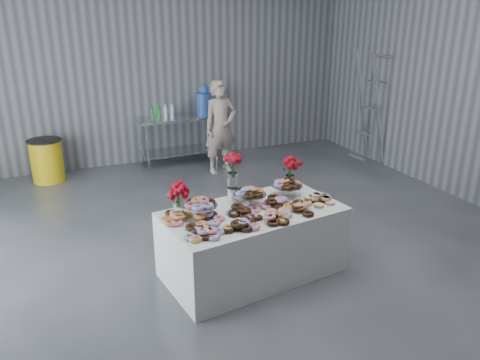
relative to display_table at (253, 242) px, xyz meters
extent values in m
plane|color=#35373C|center=(-0.14, -0.04, -0.38)|extent=(9.00, 9.00, 0.00)
cube|color=gray|center=(-0.14, 4.46, 1.62)|extent=(8.00, 0.04, 4.00)
cube|color=white|center=(0.00, 0.00, 0.00)|extent=(2.02, 1.24, 0.75)
cube|color=silver|center=(0.35, 4.06, 0.51)|extent=(1.50, 0.60, 0.04)
cube|color=silver|center=(0.35, 4.06, -0.12)|extent=(1.40, 0.55, 0.03)
cylinder|color=silver|center=(-0.30, 3.81, 0.05)|extent=(0.04, 0.04, 0.86)
cylinder|color=silver|center=(1.00, 3.81, 0.05)|extent=(0.04, 0.04, 0.86)
cylinder|color=silver|center=(-0.30, 4.31, 0.05)|extent=(0.04, 0.04, 0.86)
cylinder|color=silver|center=(1.00, 4.31, 0.05)|extent=(0.04, 0.04, 0.86)
cylinder|color=silver|center=(-0.57, 0.08, 0.44)|extent=(0.06, 0.06, 0.12)
cylinder|color=silver|center=(-0.57, 0.08, 0.50)|extent=(0.36, 0.36, 0.01)
cylinder|color=silver|center=(0.03, 0.16, 0.44)|extent=(0.06, 0.06, 0.12)
cylinder|color=silver|center=(0.03, 0.16, 0.50)|extent=(0.36, 0.36, 0.01)
cylinder|color=silver|center=(0.53, 0.22, 0.44)|extent=(0.06, 0.06, 0.12)
cylinder|color=silver|center=(0.53, 0.22, 0.50)|extent=(0.36, 0.36, 0.01)
cylinder|color=white|center=(-0.78, 0.15, 0.46)|extent=(0.11, 0.11, 0.18)
cylinder|color=#1E5919|center=(-0.78, 0.15, 0.59)|extent=(0.04, 0.04, 0.18)
cylinder|color=white|center=(0.65, 0.39, 0.46)|extent=(0.11, 0.11, 0.18)
cylinder|color=#1E5919|center=(0.65, 0.39, 0.59)|extent=(0.04, 0.04, 0.18)
cylinder|color=silver|center=(-0.10, 0.34, 0.45)|extent=(0.14, 0.14, 0.15)
cylinder|color=white|center=(-0.10, 0.34, 0.61)|extent=(0.11, 0.11, 0.18)
cylinder|color=#1E5919|center=(-0.10, 0.34, 0.75)|extent=(0.04, 0.04, 0.18)
cylinder|color=#3F71D8|center=(0.85, 4.06, 0.73)|extent=(0.28, 0.28, 0.40)
sphere|color=#3F71D8|center=(0.85, 4.06, 0.98)|extent=(0.20, 0.20, 0.20)
imported|color=#CC8C93|center=(0.90, 3.33, 0.44)|extent=(0.63, 0.44, 1.63)
cylinder|color=yellow|center=(-1.97, 4.03, -0.02)|extent=(0.52, 0.52, 0.70)
cylinder|color=black|center=(-1.97, 4.03, 0.34)|extent=(0.56, 0.56, 0.02)
camera|label=1|loc=(-1.92, -4.13, 2.41)|focal=35.00mm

